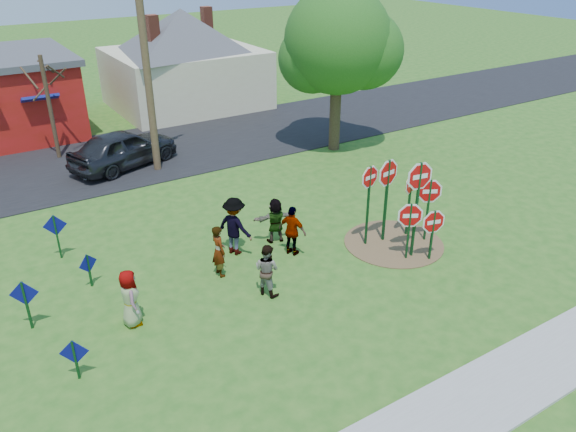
# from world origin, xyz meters

# --- Properties ---
(ground) EXTENTS (120.00, 120.00, 0.00)m
(ground) POSITION_xyz_m (0.00, 0.00, 0.00)
(ground) COLOR #275E1B
(ground) RESTS_ON ground
(sidewalk) EXTENTS (22.00, 1.80, 0.08)m
(sidewalk) POSITION_xyz_m (0.00, -7.20, 0.04)
(sidewalk) COLOR #9E9E99
(sidewalk) RESTS_ON ground
(road) EXTENTS (120.00, 7.50, 0.04)m
(road) POSITION_xyz_m (0.00, 11.50, 0.02)
(road) COLOR black
(road) RESTS_ON ground
(dirt_patch) EXTENTS (3.20, 3.20, 0.03)m
(dirt_patch) POSITION_xyz_m (4.50, -1.00, 0.01)
(dirt_patch) COLOR brown
(dirt_patch) RESTS_ON ground
(cream_house) EXTENTS (9.40, 9.40, 6.50)m
(cream_house) POSITION_xyz_m (5.50, 18.00, 2.92)
(cream_house) COLOR beige
(cream_house) RESTS_ON ground
(stop_sign_a) EXTENTS (0.92, 0.54, 2.00)m
(stop_sign_a) POSITION_xyz_m (4.17, -1.92, 1.34)
(stop_sign_a) COLOR #113E1D
(stop_sign_a) RESTS_ON ground
(stop_sign_b) EXTENTS (0.96, 0.17, 2.83)m
(stop_sign_b) POSITION_xyz_m (3.68, -0.56, 2.07)
(stop_sign_b) COLOR #113E1D
(stop_sign_b) RESTS_ON ground
(stop_sign_c) EXTENTS (1.15, 0.19, 3.26)m
(stop_sign_c) POSITION_xyz_m (4.42, -1.89, 2.30)
(stop_sign_c) COLOR #113E1D
(stop_sign_c) RESTS_ON ground
(stop_sign_d) EXTENTS (0.95, 0.37, 2.37)m
(stop_sign_d) POSITION_xyz_m (5.25, -0.77, 1.69)
(stop_sign_d) COLOR #113E1D
(stop_sign_d) RESTS_ON ground
(stop_sign_e) EXTENTS (0.98, 0.27, 1.80)m
(stop_sign_e) POSITION_xyz_m (4.74, -2.34, 1.19)
(stop_sign_e) COLOR #113E1D
(stop_sign_e) RESTS_ON ground
(stop_sign_f) EXTENTS (0.96, 0.51, 2.28)m
(stop_sign_f) POSITION_xyz_m (5.50, -1.36, 1.60)
(stop_sign_f) COLOR #113E1D
(stop_sign_f) RESTS_ON ground
(stop_sign_g) EXTENTS (1.16, 0.20, 2.96)m
(stop_sign_g) POSITION_xyz_m (4.34, -0.65, 2.07)
(stop_sign_g) COLOR #113E1D
(stop_sign_g) RESTS_ON ground
(blue_diamond_a) EXTENTS (0.59, 0.26, 1.06)m
(blue_diamond_a) POSITION_xyz_m (-5.68, -1.89, 0.64)
(blue_diamond_a) COLOR #113E1D
(blue_diamond_a) RESTS_ON ground
(blue_diamond_b) EXTENTS (0.66, 0.26, 1.40)m
(blue_diamond_b) POSITION_xyz_m (-6.23, 0.60, 0.87)
(blue_diamond_b) COLOR #113E1D
(blue_diamond_b) RESTS_ON ground
(blue_diamond_c) EXTENTS (0.55, 0.24, 1.04)m
(blue_diamond_c) POSITION_xyz_m (-4.44, 1.72, 0.64)
(blue_diamond_c) COLOR #113E1D
(blue_diamond_c) RESTS_ON ground
(blue_diamond_d) EXTENTS (0.68, 0.16, 1.47)m
(blue_diamond_d) POSITION_xyz_m (-4.81, 3.82, 0.92)
(blue_diamond_d) COLOR #113E1D
(blue_diamond_d) RESTS_ON ground
(person_a) EXTENTS (0.57, 0.81, 1.56)m
(person_a) POSITION_xyz_m (-4.00, -0.60, 0.78)
(person_a) COLOR navy
(person_a) RESTS_ON ground
(person_b) EXTENTS (0.38, 0.58, 1.59)m
(person_b) POSITION_xyz_m (-1.08, 0.33, 0.80)
(person_b) COLOR #246768
(person_b) RESTS_ON ground
(person_c) EXTENTS (0.83, 0.91, 1.52)m
(person_c) POSITION_xyz_m (-0.39, -1.25, 0.76)
(person_c) COLOR #92543D
(person_c) RESTS_ON ground
(person_d) EXTENTS (1.13, 1.39, 1.87)m
(person_d) POSITION_xyz_m (-0.10, 1.21, 0.94)
(person_d) COLOR #303035
(person_d) RESTS_ON ground
(person_e) EXTENTS (0.77, 1.03, 1.62)m
(person_e) POSITION_xyz_m (1.36, 0.18, 0.81)
(person_e) COLOR #523158
(person_e) RESTS_ON ground
(person_f) EXTENTS (1.46, 0.76, 1.50)m
(person_f) POSITION_xyz_m (1.35, 1.18, 0.75)
(person_f) COLOR #1C5126
(person_f) RESTS_ON ground
(suv) EXTENTS (5.10, 3.38, 1.61)m
(suv) POSITION_xyz_m (-0.70, 10.28, 0.85)
(suv) COLOR #2E2F33
(suv) RESTS_ON road
(utility_pole) EXTENTS (2.30, 0.98, 9.86)m
(utility_pole) POSITION_xyz_m (0.35, 9.25, 5.19)
(utility_pole) COLOR #4C3823
(utility_pole) RESTS_ON ground
(leafy_tree) EXTENTS (5.10, 4.65, 7.25)m
(leafy_tree) POSITION_xyz_m (8.39, 7.34, 4.67)
(leafy_tree) COLOR #382819
(leafy_tree) RESTS_ON ground
(bare_tree_east) EXTENTS (1.80, 1.80, 3.97)m
(bare_tree_east) POSITION_xyz_m (-2.63, 14.94, 2.57)
(bare_tree_east) COLOR #382819
(bare_tree_east) RESTS_ON ground
(bare_tree_extra) EXTENTS (1.80, 1.80, 4.53)m
(bare_tree_extra) POSITION_xyz_m (-2.87, 12.97, 2.93)
(bare_tree_extra) COLOR #382819
(bare_tree_extra) RESTS_ON ground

